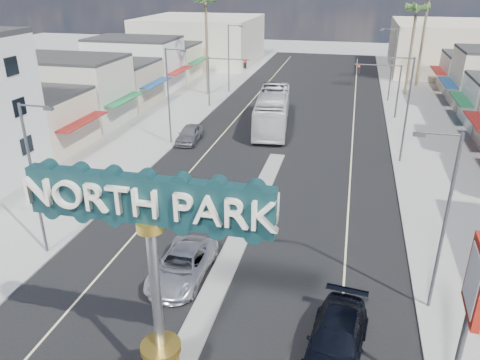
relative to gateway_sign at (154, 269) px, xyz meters
The scene contains 24 objects.
ground 28.64m from the gateway_sign, 90.00° to the left, with size 160.00×160.00×0.00m, color gray.
road 28.64m from the gateway_sign, 90.00° to the left, with size 20.00×120.00×0.01m, color black.
median_island 13.37m from the gateway_sign, 90.00° to the left, with size 1.30×30.00×0.16m, color gray.
sidewalk_left 31.87m from the gateway_sign, 116.55° to the left, with size 8.00×120.00×0.12m, color gray.
sidewalk_right 31.87m from the gateway_sign, 63.45° to the left, with size 8.00×120.00×0.12m, color gray.
storefront_row_left 47.62m from the gateway_sign, 120.33° to the left, with size 12.00×42.00×6.00m, color beige.
backdrop_far_left 76.29m from the gateway_sign, 106.77° to the left, with size 20.00×20.00×8.00m, color #B7B29E.
backdrop_far_right 76.29m from the gateway_sign, 73.23° to the left, with size 20.00×20.00×8.00m, color beige.
gateway_sign is the anchor object (origin of this frame).
traffic_signal_left 43.04m from the gateway_sign, 102.33° to the left, with size 5.09×0.45×6.00m.
traffic_signal_right 43.04m from the gateway_sign, 77.67° to the left, with size 5.09×0.45×6.00m.
streetlight_l_near 13.19m from the gateway_sign, 142.45° to the left, with size 2.03×0.22×9.00m.
streetlight_l_mid 29.91m from the gateway_sign, 110.42° to the left, with size 2.03×0.22×9.00m.
streetlight_l_far 51.10m from the gateway_sign, 101.78° to the left, with size 2.03×0.22×9.00m.
streetlight_r_near 13.19m from the gateway_sign, 37.55° to the left, with size 2.03×0.22×9.00m.
streetlight_r_mid 29.91m from the gateway_sign, 69.58° to the left, with size 2.03×0.22×9.00m.
streetlight_r_far 51.10m from the gateway_sign, 78.22° to the left, with size 2.03×0.22×9.00m.
palm_left_far 50.06m from the gateway_sign, 105.15° to the left, with size 2.60×2.60×13.10m.
palm_right_mid 55.76m from the gateway_sign, 76.47° to the left, with size 2.60×2.60×12.10m.
suv_left 9.36m from the gateway_sign, 104.82° to the left, with size 2.60×5.64×1.57m, color silver.
suv_right 8.92m from the gateway_sign, 30.75° to the left, with size 2.32×5.71×1.66m, color black.
car_parked_left 30.71m from the gateway_sign, 107.29° to the left, with size 1.90×4.72×1.61m, color slate.
city_bus 35.78m from the gateway_sign, 93.23° to the left, with size 3.14×13.40×3.73m, color silver.
bank_pylon_sign 10.78m from the gateway_sign, 11.24° to the left, with size 0.39×2.18×6.94m.
Camera 1 is at (5.92, -10.18, 15.02)m, focal length 35.00 mm.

